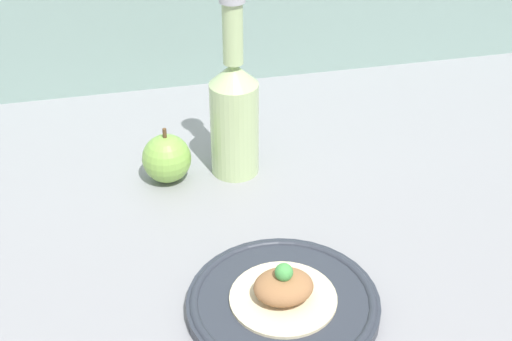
{
  "coord_description": "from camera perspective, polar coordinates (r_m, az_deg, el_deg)",
  "views": [
    {
      "loc": [
        -20.14,
        -67.63,
        59.75
      ],
      "look_at": [
        -3.29,
        6.51,
        9.75
      ],
      "focal_mm": 50.0,
      "sensor_mm": 36.0,
      "label": 1
    }
  ],
  "objects": [
    {
      "name": "ground_plane",
      "position": [
        0.94,
        2.87,
        -7.91
      ],
      "size": [
        180.0,
        110.0,
        4.0
      ],
      "primitive_type": "cube",
      "color": "gray"
    },
    {
      "name": "plated_food",
      "position": [
        0.83,
        2.21,
        -9.5
      ],
      "size": [
        12.61,
        12.61,
        5.23
      ],
      "color": "beige",
      "rests_on": "plate"
    },
    {
      "name": "apple",
      "position": [
        1.06,
        -7.16,
        0.97
      ],
      "size": [
        7.28,
        7.28,
        8.67
      ],
      "color": "#84B74C",
      "rests_on": "ground_plane"
    },
    {
      "name": "plate",
      "position": [
        0.85,
        2.18,
        -10.55
      ],
      "size": [
        22.69,
        22.69,
        1.96
      ],
      "color": "#2D333D",
      "rests_on": "ground_plane"
    },
    {
      "name": "cider_bottle",
      "position": [
        1.04,
        -1.75,
        4.74
      ],
      "size": [
        7.16,
        7.16,
        27.86
      ],
      "color": "#B7D18E",
      "rests_on": "ground_plane"
    }
  ]
}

